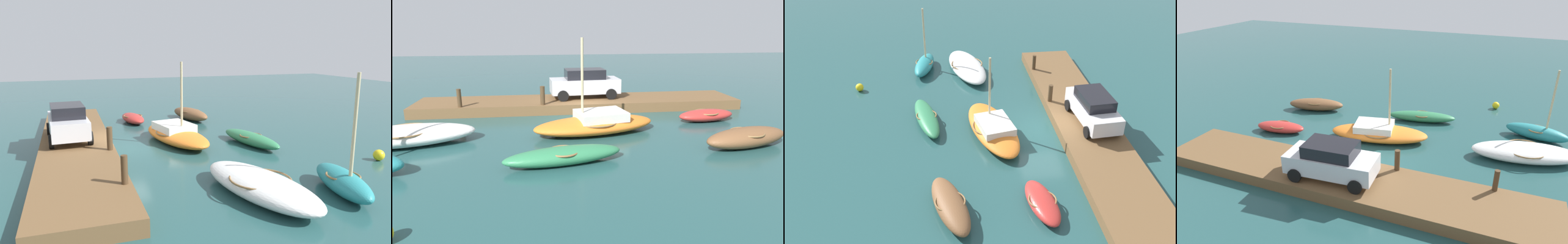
% 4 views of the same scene
% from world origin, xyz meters
% --- Properties ---
extents(ground_plane, '(84.00, 84.00, 0.00)m').
position_xyz_m(ground_plane, '(0.00, 0.00, 0.00)').
color(ground_plane, '#234C4C').
extents(dock_platform, '(18.89, 3.28, 0.57)m').
position_xyz_m(dock_platform, '(0.00, -2.27, 0.28)').
color(dock_platform, brown).
rests_on(dock_platform, ground_plane).
extents(sailboat_orange, '(6.05, 3.26, 4.34)m').
position_xyz_m(sailboat_orange, '(-0.21, 2.86, 0.46)').
color(sailboat_orange, orange).
rests_on(sailboat_orange, ground_plane).
extents(rowboat_teal, '(3.70, 1.88, 4.28)m').
position_xyz_m(rowboat_teal, '(8.50, 6.46, 0.45)').
color(rowboat_teal, teal).
rests_on(rowboat_teal, ground_plane).
extents(dinghy_red, '(3.21, 1.62, 0.61)m').
position_xyz_m(dinghy_red, '(-6.24, 1.54, 0.31)').
color(dinghy_red, '#B72D28').
rests_on(dinghy_red, ground_plane).
extents(motorboat_white, '(5.80, 3.15, 0.82)m').
position_xyz_m(motorboat_white, '(7.85, 3.54, 0.42)').
color(motorboat_white, white).
rests_on(motorboat_white, ground_plane).
extents(rowboat_brown, '(4.10, 2.19, 0.81)m').
position_xyz_m(rowboat_brown, '(-6.06, 5.56, 0.41)').
color(rowboat_brown, brown).
rests_on(rowboat_brown, ground_plane).
extents(rowboat_green, '(4.48, 1.91, 0.64)m').
position_xyz_m(rowboat_green, '(1.49, 6.45, 0.33)').
color(rowboat_green, '#2D7A4C').
rests_on(rowboat_green, ground_plane).
extents(mooring_post_west, '(0.26, 0.26, 1.04)m').
position_xyz_m(mooring_post_west, '(2.19, -0.88, 1.09)').
color(mooring_post_west, '#47331E').
rests_on(mooring_post_west, dock_platform).
extents(mooring_post_mid_west, '(0.23, 0.23, 0.99)m').
position_xyz_m(mooring_post_mid_west, '(6.63, -0.88, 1.06)').
color(mooring_post_mid_west, '#47331E').
rests_on(mooring_post_mid_west, dock_platform).
extents(parked_car, '(4.22, 2.17, 1.74)m').
position_xyz_m(parked_car, '(-0.36, -2.60, 1.46)').
color(parked_car, silver).
rests_on(parked_car, dock_platform).
extents(marker_buoy, '(0.50, 0.50, 0.50)m').
position_xyz_m(marker_buoy, '(5.90, 10.66, 0.25)').
color(marker_buoy, yellow).
rests_on(marker_buoy, ground_plane).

